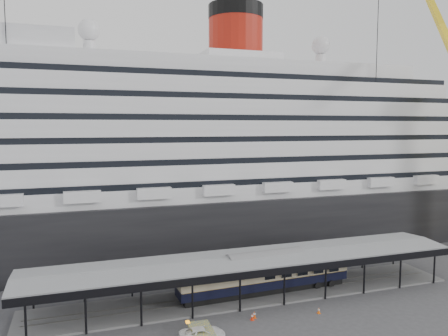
# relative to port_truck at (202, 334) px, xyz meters

# --- Properties ---
(ground) EXTENTS (200.00, 200.00, 0.00)m
(ground) POSITION_rel_port_truck_xyz_m (9.00, 4.29, -0.66)
(ground) COLOR #3D3D3F
(ground) RESTS_ON ground
(cruise_ship) EXTENTS (130.00, 30.00, 43.90)m
(cruise_ship) POSITION_rel_port_truck_xyz_m (9.04, 36.29, 17.69)
(cruise_ship) COLOR black
(cruise_ship) RESTS_ON ground
(platform_canopy) EXTENTS (56.00, 9.18, 5.30)m
(platform_canopy) POSITION_rel_port_truck_xyz_m (9.00, 9.29, 1.71)
(platform_canopy) COLOR slate
(platform_canopy) RESTS_ON ground
(port_truck) EXTENTS (4.84, 2.44, 1.31)m
(port_truck) POSITION_rel_port_truck_xyz_m (0.00, 0.00, 0.00)
(port_truck) COLOR white
(port_truck) RESTS_ON ground
(pullman_carriage) EXTENTS (23.54, 4.00, 23.01)m
(pullman_carriage) POSITION_rel_port_truck_xyz_m (11.16, 9.29, 2.12)
(pullman_carriage) COLOR black
(pullman_carriage) RESTS_ON ground
(traffic_cone_left) EXTENTS (0.43, 0.43, 0.80)m
(traffic_cone_left) POSITION_rel_port_truck_xyz_m (6.58, 2.60, -0.26)
(traffic_cone_left) COLOR red
(traffic_cone_left) RESTS_ON ground
(traffic_cone_mid) EXTENTS (0.43, 0.43, 0.83)m
(traffic_cone_mid) POSITION_rel_port_truck_xyz_m (7.01, 2.99, -0.24)
(traffic_cone_mid) COLOR #D7480B
(traffic_cone_mid) RESTS_ON ground
(traffic_cone_right) EXTENTS (0.41, 0.41, 0.73)m
(traffic_cone_right) POSITION_rel_port_truck_xyz_m (14.64, 1.73, -0.29)
(traffic_cone_right) COLOR #F8620D
(traffic_cone_right) RESTS_ON ground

